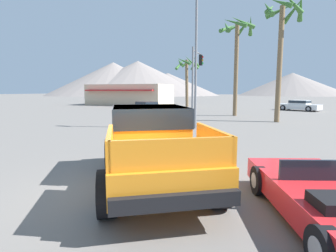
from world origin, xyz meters
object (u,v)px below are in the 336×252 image
Objects in this scene: palm_tree_short at (237,42)px; parked_car_dark at (147,107)px; traffic_light_main at (197,70)px; street_lamp_post at (196,43)px; palm_tree_leaning at (282,30)px; red_convertible_car at (333,202)px; parked_car_white at (299,105)px; orange_pickup_truck at (152,139)px; palm_tree_tall at (187,69)px.

parked_car_dark is at bearing 175.99° from palm_tree_short.
parked_car_dark is 0.85× the size of traffic_light_main.
street_lamp_post is 0.96× the size of palm_tree_leaning.
traffic_light_main reaches higher than parked_car_dark.
red_convertible_car is 0.51× the size of palm_tree_leaning.
red_convertible_car is 12.32m from street_lamp_post.
parked_car_dark is at bearing 62.94° from traffic_light_main.
parked_car_white is at bearing 77.23° from palm_tree_leaning.
parked_car_dark is at bearing 146.06° from parked_car_white.
palm_tree_leaning is at bearing -101.11° from traffic_light_main.
street_lamp_post is at bearing -166.72° from traffic_light_main.
palm_tree_leaning is (3.67, 14.55, 5.39)m from orange_pickup_truck.
palm_tree_tall is (-9.90, 26.32, 4.43)m from red_convertible_car.
palm_tree_tall reaches higher than red_convertible_car.
traffic_light_main is 6.97m from palm_tree_leaning.
palm_tree_leaning is at bearing 47.70° from street_lamp_post.
orange_pickup_truck is 27.94m from parked_car_white.
palm_tree_leaning reaches higher than red_convertible_car.
orange_pickup_truck is at bearing -166.22° from parked_car_white.
parked_car_white is 19.98m from street_lamp_post.
traffic_light_main is 0.68× the size of street_lamp_post.
palm_tree_short is at bearing 133.05° from palm_tree_leaning.
street_lamp_post is at bearing -98.95° from palm_tree_short.
traffic_light_main is at bearing -140.91° from palm_tree_short.
parked_car_white is at bearing 66.30° from red_convertible_car.
traffic_light_main is 0.67× the size of palm_tree_short.
parked_car_white is 0.57× the size of street_lamp_post.
palm_tree_short is (-6.28, -8.95, 5.82)m from parked_car_white.
palm_tree_leaning reaches higher than palm_tree_short.
red_convertible_car is 23.47m from parked_car_dark.
traffic_light_main is (-2.71, 15.81, 2.89)m from orange_pickup_truck.
palm_tree_tall is 9.62m from palm_tree_short.
palm_tree_leaning reaches higher than traffic_light_main.
palm_tree_tall is at bearing 107.25° from street_lamp_post.
traffic_light_main is at bearing -70.07° from palm_tree_tall.
red_convertible_car is 0.53× the size of street_lamp_post.
parked_car_white is at bearing 66.77° from street_lamp_post.
parked_car_dark is 8.08m from palm_tree_tall.
palm_tree_short is (-3.52, 19.29, 6.03)m from red_convertible_car.
palm_tree_leaning is (3.42, -3.66, 0.01)m from palm_tree_short.
traffic_light_main is (-6.48, 16.89, 3.54)m from red_convertible_car.
orange_pickup_truck reaches higher than parked_car_white.
orange_pickup_truck is 0.95× the size of traffic_light_main.
palm_tree_short reaches higher than palm_tree_tall.
parked_car_white is 0.75× the size of palm_tree_tall.
orange_pickup_truck is 3.98m from red_convertible_car.
palm_tree_tall is 14.59m from palm_tree_leaning.
street_lamp_post reaches higher than parked_car_white.
street_lamp_post reaches higher than orange_pickup_truck.
orange_pickup_truck is 0.64× the size of street_lamp_post.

